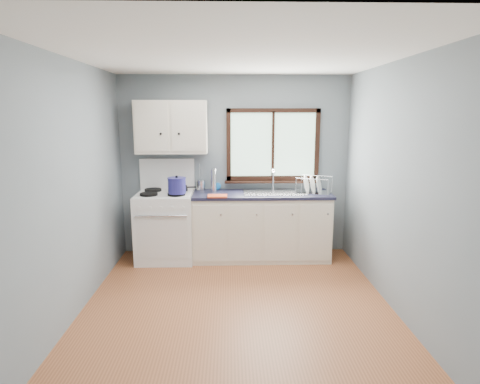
{
  "coord_description": "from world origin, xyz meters",
  "views": [
    {
      "loc": [
        -0.08,
        -3.83,
        1.98
      ],
      "look_at": [
        0.05,
        0.9,
        1.05
      ],
      "focal_mm": 30.0,
      "sensor_mm": 36.0,
      "label": 1
    }
  ],
  "objects_px": {
    "base_cabinets": "(261,229)",
    "gas_range": "(166,224)",
    "sink": "(274,197)",
    "utensil_crock": "(201,185)",
    "stockpot": "(177,185)",
    "skillet": "(178,187)",
    "thermos": "(213,180)",
    "dish_rack": "(313,188)"
  },
  "relations": [
    {
      "from": "stockpot",
      "to": "sink",
      "type": "bearing_deg",
      "value": 8.47
    },
    {
      "from": "sink",
      "to": "thermos",
      "type": "relative_size",
      "value": 2.6
    },
    {
      "from": "gas_range",
      "to": "base_cabinets",
      "type": "xyz_separation_m",
      "value": [
        1.31,
        0.02,
        -0.08
      ]
    },
    {
      "from": "sink",
      "to": "skillet",
      "type": "relative_size",
      "value": 2.29
    },
    {
      "from": "gas_range",
      "to": "dish_rack",
      "type": "distance_m",
      "value": 2.07
    },
    {
      "from": "sink",
      "to": "stockpot",
      "type": "relative_size",
      "value": 3.22
    },
    {
      "from": "gas_range",
      "to": "utensil_crock",
      "type": "relative_size",
      "value": 3.71
    },
    {
      "from": "gas_range",
      "to": "base_cabinets",
      "type": "bearing_deg",
      "value": 0.82
    },
    {
      "from": "stockpot",
      "to": "utensil_crock",
      "type": "xyz_separation_m",
      "value": [
        0.28,
        0.41,
        -0.07
      ]
    },
    {
      "from": "dish_rack",
      "to": "sink",
      "type": "bearing_deg",
      "value": -157.43
    },
    {
      "from": "stockpot",
      "to": "thermos",
      "type": "xyz_separation_m",
      "value": [
        0.46,
        0.28,
        0.02
      ]
    },
    {
      "from": "base_cabinets",
      "to": "sink",
      "type": "height_order",
      "value": "sink"
    },
    {
      "from": "sink",
      "to": "base_cabinets",
      "type": "bearing_deg",
      "value": 179.87
    },
    {
      "from": "utensil_crock",
      "to": "dish_rack",
      "type": "bearing_deg",
      "value": -8.16
    },
    {
      "from": "utensil_crock",
      "to": "gas_range",
      "type": "bearing_deg",
      "value": -153.58
    },
    {
      "from": "thermos",
      "to": "gas_range",
      "type": "bearing_deg",
      "value": -170.74
    },
    {
      "from": "thermos",
      "to": "stockpot",
      "type": "bearing_deg",
      "value": -148.76
    },
    {
      "from": "gas_range",
      "to": "sink",
      "type": "bearing_deg",
      "value": 0.71
    },
    {
      "from": "base_cabinets",
      "to": "stockpot",
      "type": "relative_size",
      "value": 7.09
    },
    {
      "from": "utensil_crock",
      "to": "sink",
      "type": "bearing_deg",
      "value": -11.95
    },
    {
      "from": "stockpot",
      "to": "thermos",
      "type": "distance_m",
      "value": 0.54
    },
    {
      "from": "gas_range",
      "to": "utensil_crock",
      "type": "bearing_deg",
      "value": 26.42
    },
    {
      "from": "sink",
      "to": "skillet",
      "type": "bearing_deg",
      "value": 175.43
    },
    {
      "from": "gas_range",
      "to": "skillet",
      "type": "bearing_deg",
      "value": 35.51
    },
    {
      "from": "thermos",
      "to": "dish_rack",
      "type": "distance_m",
      "value": 1.37
    },
    {
      "from": "gas_range",
      "to": "utensil_crock",
      "type": "xyz_separation_m",
      "value": [
        0.47,
        0.23,
        0.5
      ]
    },
    {
      "from": "base_cabinets",
      "to": "gas_range",
      "type": "bearing_deg",
      "value": -179.18
    },
    {
      "from": "utensil_crock",
      "to": "thermos",
      "type": "distance_m",
      "value": 0.24
    },
    {
      "from": "base_cabinets",
      "to": "utensil_crock",
      "type": "relative_size",
      "value": 5.05
    },
    {
      "from": "sink",
      "to": "thermos",
      "type": "xyz_separation_m",
      "value": [
        -0.83,
        0.09,
        0.22
      ]
    },
    {
      "from": "thermos",
      "to": "dish_rack",
      "type": "relative_size",
      "value": 0.59
    },
    {
      "from": "skillet",
      "to": "sink",
      "type": "bearing_deg",
      "value": -7.34
    },
    {
      "from": "skillet",
      "to": "dish_rack",
      "type": "xyz_separation_m",
      "value": [
        1.84,
        -0.11,
        -0.0
      ]
    },
    {
      "from": "skillet",
      "to": "base_cabinets",
      "type": "bearing_deg",
      "value": -8.05
    },
    {
      "from": "base_cabinets",
      "to": "skillet",
      "type": "distance_m",
      "value": 1.27
    },
    {
      "from": "sink",
      "to": "utensil_crock",
      "type": "xyz_separation_m",
      "value": [
        -1.02,
        0.21,
        0.14
      ]
    },
    {
      "from": "base_cabinets",
      "to": "sink",
      "type": "bearing_deg",
      "value": -0.13
    },
    {
      "from": "utensil_crock",
      "to": "dish_rack",
      "type": "height_order",
      "value": "utensil_crock"
    },
    {
      "from": "sink",
      "to": "dish_rack",
      "type": "relative_size",
      "value": 1.54
    },
    {
      "from": "base_cabinets",
      "to": "dish_rack",
      "type": "xyz_separation_m",
      "value": [
        0.71,
        -0.01,
        0.57
      ]
    },
    {
      "from": "gas_range",
      "to": "sink",
      "type": "relative_size",
      "value": 1.62
    },
    {
      "from": "gas_range",
      "to": "sink",
      "type": "xyz_separation_m",
      "value": [
        1.49,
        0.02,
        0.37
      ]
    }
  ]
}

